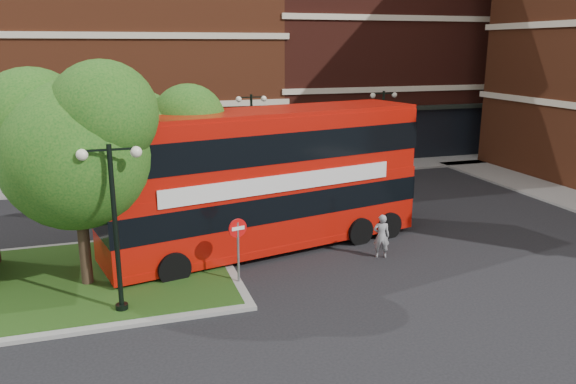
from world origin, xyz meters
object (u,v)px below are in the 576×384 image
object	(u,v)px
woman	(381,236)
car_white	(329,161)
bus	(266,171)
car_silver	(174,174)

from	to	relation	value
woman	car_white	xyz separation A→B (m)	(3.52, 14.00, -0.11)
woman	car_white	size ratio (longest dim) A/B	0.38
bus	car_white	distance (m)	14.05
car_silver	car_white	bearing A→B (deg)	-79.42
bus	car_white	bearing A→B (deg)	45.85
woman	bus	bearing A→B (deg)	-10.94
bus	woman	size ratio (longest dim) A/B	7.61
car_white	woman	bearing A→B (deg)	165.68
car_white	bus	bearing A→B (deg)	148.08
car_silver	car_white	distance (m)	9.50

